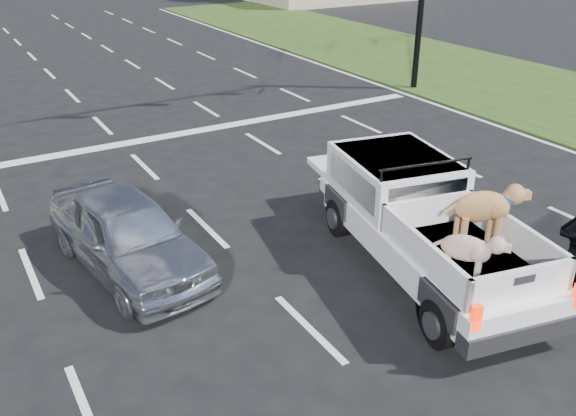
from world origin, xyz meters
name	(u,v)px	position (x,y,z in m)	size (l,w,h in m)	color
ground	(395,297)	(0.00, 0.00, 0.00)	(160.00, 160.00, 0.00)	black
road_markings	(229,171)	(0.00, 6.56, 0.01)	(17.75, 60.00, 0.01)	silver
grass_shoulder_right	(576,103)	(13.00, 6.00, 0.03)	(8.00, 60.00, 0.06)	#1F3D12
pickup_truck	(423,220)	(1.03, 0.59, 0.96)	(2.97, 5.72, 2.04)	black
silver_sedan	(127,234)	(-3.60, 3.23, 0.72)	(1.70, 4.23, 1.44)	silver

